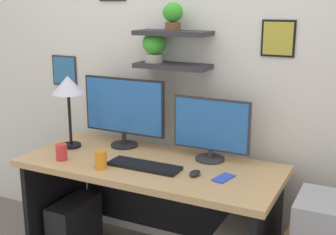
{
  "coord_description": "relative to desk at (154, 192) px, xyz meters",
  "views": [
    {
      "loc": [
        1.23,
        -2.24,
        1.7
      ],
      "look_at": [
        0.1,
        0.05,
        1.03
      ],
      "focal_mm": 47.8,
      "sensor_mm": 36.0,
      "label": 1
    }
  ],
  "objects": [
    {
      "name": "back_wall_assembly",
      "position": [
        -0.0,
        0.38,
        0.81
      ],
      "size": [
        4.4,
        0.24,
        2.7
      ],
      "color": "silver",
      "rests_on": "ground"
    },
    {
      "name": "desk",
      "position": [
        0.0,
        0.0,
        0.0
      ],
      "size": [
        1.59,
        0.68,
        0.75
      ],
      "color": "tan",
      "rests_on": "ground"
    },
    {
      "name": "monitor_left",
      "position": [
        -0.31,
        0.16,
        0.47
      ],
      "size": [
        0.59,
        0.18,
        0.46
      ],
      "color": "black",
      "rests_on": "desk"
    },
    {
      "name": "monitor_right",
      "position": [
        0.31,
        0.16,
        0.41
      ],
      "size": [
        0.49,
        0.18,
        0.39
      ],
      "color": "#2D2D33",
      "rests_on": "desk"
    },
    {
      "name": "keyboard",
      "position": [
        0.01,
        -0.14,
        0.22
      ],
      "size": [
        0.44,
        0.14,
        0.02
      ],
      "primitive_type": "cube",
      "color": "black",
      "rests_on": "desk"
    },
    {
      "name": "computer_mouse",
      "position": [
        0.33,
        -0.12,
        0.23
      ],
      "size": [
        0.06,
        0.09,
        0.03
      ],
      "primitive_type": "ellipsoid",
      "color": "black",
      "rests_on": "desk"
    },
    {
      "name": "desk_lamp",
      "position": [
        -0.62,
        -0.01,
        0.6
      ],
      "size": [
        0.21,
        0.21,
        0.48
      ],
      "color": "black",
      "rests_on": "desk"
    },
    {
      "name": "cell_phone",
      "position": [
        0.49,
        -0.1,
        0.22
      ],
      "size": [
        0.1,
        0.15,
        0.01
      ],
      "primitive_type": "cube",
      "rotation": [
        0.0,
        0.0,
        -0.23
      ],
      "color": "blue",
      "rests_on": "desk"
    },
    {
      "name": "pen_cup",
      "position": [
        -0.51,
        -0.25,
        0.26
      ],
      "size": [
        0.07,
        0.07,
        0.1
      ],
      "primitive_type": "cylinder",
      "color": "red",
      "rests_on": "desk"
    },
    {
      "name": "water_cup",
      "position": [
        -0.21,
        -0.26,
        0.27
      ],
      "size": [
        0.07,
        0.07,
        0.11
      ],
      "primitive_type": "cylinder",
      "color": "orange",
      "rests_on": "desk"
    },
    {
      "name": "printer",
      "position": [
        1.08,
        -0.09,
        0.11
      ],
      "size": [
        0.38,
        0.34,
        0.17
      ],
      "primitive_type": "cube",
      "color": "#9E9EA3",
      "rests_on": "drawer_cabinet"
    },
    {
      "name": "computer_tower_left",
      "position": [
        -0.57,
        -0.09,
        -0.34
      ],
      "size": [
        0.18,
        0.4,
        0.4
      ],
      "primitive_type": "cube",
      "color": "black",
      "rests_on": "ground"
    }
  ]
}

